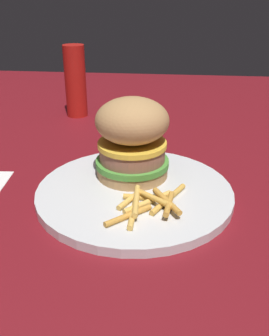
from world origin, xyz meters
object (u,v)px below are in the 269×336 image
at_px(fries_pile, 149,203).
at_px(ketchup_bottle, 75,81).
at_px(plate, 134,192).
at_px(sandwich, 129,138).

relative_size(fries_pile, ketchup_bottle, 0.70).
distance_m(plate, sandwich, 0.07).
relative_size(sandwich, ketchup_bottle, 0.76).
relative_size(sandwich, fries_pile, 1.08).
distance_m(fries_pile, ketchup_bottle, 0.42).
height_order(plate, sandwich, sandwich).
bearing_deg(fries_pile, sandwich, -67.66).
xyz_separation_m(plate, fries_pile, (-0.02, 0.04, 0.01)).
distance_m(plate, fries_pile, 0.05).
bearing_deg(ketchup_bottle, sandwich, 116.49).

